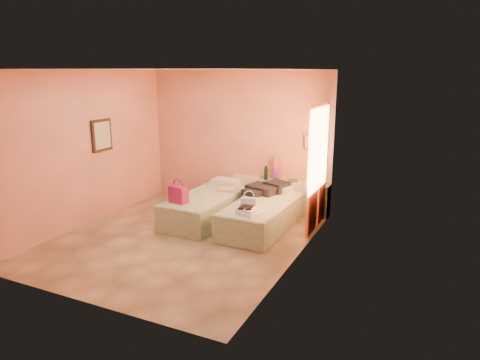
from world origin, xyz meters
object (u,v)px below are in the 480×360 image
(water_bottle, at_px, (266,173))
(green_book, at_px, (292,181))
(magenta_handbag, at_px, (179,194))
(flower_vase, at_px, (317,178))
(bed_left, at_px, (207,207))
(towel_stack, at_px, (249,211))
(bed_right, at_px, (262,215))
(blue_handbag, at_px, (249,203))
(headboard_ledge, at_px, (279,196))

(water_bottle, distance_m, green_book, 0.55)
(magenta_handbag, bearing_deg, flower_vase, 49.04)
(bed_left, xyz_separation_m, magenta_handbag, (-0.20, -0.67, 0.41))
(magenta_handbag, distance_m, towel_stack, 1.40)
(bed_right, distance_m, magenta_handbag, 1.55)
(magenta_handbag, bearing_deg, water_bottle, 67.14)
(magenta_handbag, bearing_deg, green_book, 57.41)
(magenta_handbag, xyz_separation_m, blue_handbag, (1.24, 0.28, -0.07))
(towel_stack, bearing_deg, magenta_handbag, 177.95)
(blue_handbag, bearing_deg, headboard_ledge, 73.61)
(headboard_ledge, bearing_deg, bed_left, -135.40)
(headboard_ledge, height_order, bed_right, headboard_ledge)
(bed_left, height_order, magenta_handbag, magenta_handbag)
(bed_right, relative_size, magenta_handbag, 6.04)
(water_bottle, xyz_separation_m, flower_vase, (1.02, 0.08, -0.01))
(headboard_ledge, distance_m, towel_stack, 1.79)
(bed_right, bearing_deg, water_bottle, 109.93)
(bed_left, height_order, towel_stack, towel_stack)
(water_bottle, distance_m, magenta_handbag, 1.93)
(blue_handbag, bearing_deg, bed_right, 60.07)
(bed_left, xyz_separation_m, bed_right, (1.14, 0.00, 0.00))
(bed_left, xyz_separation_m, blue_handbag, (1.04, -0.39, 0.34))
(water_bottle, distance_m, flower_vase, 1.03)
(towel_stack, bearing_deg, bed_left, 149.09)
(headboard_ledge, xyz_separation_m, flower_vase, (0.77, 0.00, 0.45))
(flower_vase, relative_size, magenta_handbag, 0.74)
(bed_left, relative_size, towel_stack, 5.71)
(bed_right, relative_size, water_bottle, 7.33)
(bed_left, height_order, blue_handbag, blue_handbag)
(flower_vase, xyz_separation_m, blue_handbag, (-0.79, -1.44, -0.19))
(green_book, distance_m, magenta_handbag, 2.32)
(water_bottle, height_order, blue_handbag, water_bottle)
(green_book, xyz_separation_m, blue_handbag, (-0.30, -1.46, -0.08))
(water_bottle, distance_m, towel_stack, 1.75)
(bed_left, distance_m, bed_right, 1.14)
(headboard_ledge, xyz_separation_m, green_book, (0.28, 0.02, 0.34))
(green_book, bearing_deg, bed_right, -122.07)
(bed_left, bearing_deg, bed_right, 1.36)
(headboard_ledge, bearing_deg, blue_handbag, -90.86)
(bed_right, distance_m, green_book, 1.17)
(bed_left, relative_size, flower_vase, 8.16)
(bed_right, height_order, blue_handbag, blue_handbag)
(magenta_handbag, relative_size, blue_handbag, 1.25)
(bed_left, distance_m, flower_vase, 2.18)
(headboard_ledge, relative_size, bed_right, 1.02)
(green_book, xyz_separation_m, magenta_handbag, (-1.54, -1.74, -0.01))
(bed_left, bearing_deg, green_book, 40.07)
(headboard_ledge, distance_m, bed_right, 1.06)
(flower_vase, xyz_separation_m, magenta_handbag, (-2.03, -1.72, -0.12))
(water_bottle, relative_size, towel_stack, 0.78)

